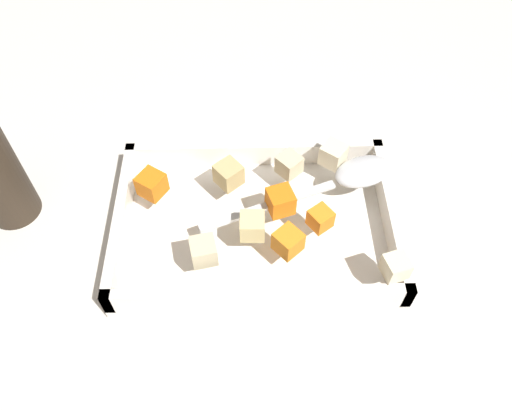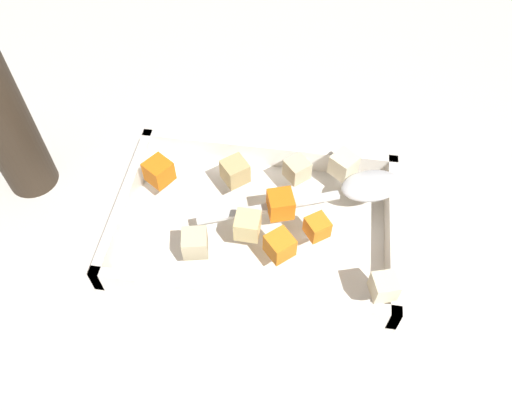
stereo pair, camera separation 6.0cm
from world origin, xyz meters
TOP-DOWN VIEW (x-y plane):
  - ground_plane at (0.00, 0.00)m, footprint 4.00×4.00m
  - baking_dish at (0.02, 0.01)m, footprint 0.34×0.23m
  - carrot_chunk_back_center at (-0.01, 0.01)m, footprint 0.04×0.04m
  - carrot_chunk_corner_ne at (-0.02, 0.07)m, footprint 0.04×0.04m
  - carrot_chunk_mid_left at (0.14, -0.02)m, footprint 0.04×0.04m
  - carrot_chunk_far_left at (-0.06, 0.04)m, footprint 0.03×0.03m
  - potato_chunk_near_spoon at (0.05, -0.03)m, footprint 0.04×0.04m
  - potato_chunk_mid_right at (-0.13, 0.10)m, footprint 0.03×0.03m
  - potato_chunk_corner_nw at (-0.03, -0.05)m, footprint 0.04×0.04m
  - potato_chunk_rim_edge at (0.07, 0.08)m, footprint 0.03×0.03m
  - potato_chunk_corner_sw at (-0.08, -0.06)m, footprint 0.04×0.04m
  - potato_chunk_corner_se at (0.02, 0.05)m, footprint 0.03×0.03m
  - serving_spoon at (-0.11, -0.03)m, footprint 0.25×0.12m

SIDE VIEW (x-z plane):
  - ground_plane at x=0.00m, z-range 0.00..0.00m
  - baking_dish at x=0.02m, z-range -0.01..0.04m
  - serving_spoon at x=-0.11m, z-range 0.05..0.07m
  - carrot_chunk_far_left at x=-0.06m, z-range 0.05..0.07m
  - potato_chunk_mid_right at x=-0.13m, z-range 0.05..0.07m
  - potato_chunk_corner_nw at x=-0.03m, z-range 0.05..0.08m
  - carrot_chunk_corner_ne at x=-0.02m, z-range 0.05..0.08m
  - potato_chunk_rim_edge at x=0.07m, z-range 0.05..0.08m
  - potato_chunk_corner_se at x=0.02m, z-range 0.05..0.08m
  - potato_chunk_corner_sw at x=-0.08m, z-range 0.05..0.08m
  - potato_chunk_near_spoon at x=0.05m, z-range 0.05..0.08m
  - carrot_chunk_mid_left at x=0.14m, z-range 0.05..0.08m
  - carrot_chunk_back_center at x=-0.01m, z-range 0.05..0.08m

